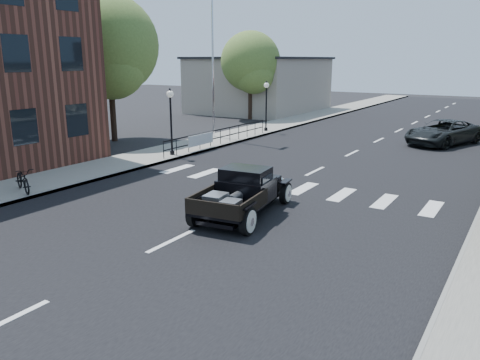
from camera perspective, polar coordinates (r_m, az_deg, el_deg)
The scene contains 15 objects.
ground at distance 15.63m, azimuth -1.18°, elevation -4.03°, with size 120.00×120.00×0.00m, color black.
road at distance 28.98m, azimuth 15.44°, elevation 4.12°, with size 14.00×80.00×0.02m, color black.
road_markings at distance 24.32m, azimuth 11.93°, elevation 2.39°, with size 12.00×60.00×0.06m, color silver, non-canonical shape.
sidewalk_left at distance 32.41m, azimuth 0.90°, elevation 5.81°, with size 3.00×80.00×0.15m, color gray.
low_building_left at distance 46.60m, azimuth 2.46°, elevation 11.44°, with size 10.00×12.00×5.00m, color #A89C8D.
railing at distance 27.53m, azimuth -2.40°, elevation 5.46°, with size 0.08×10.00×1.00m, color black, non-canonical shape.
banner at distance 25.92m, azimuth -4.77°, elevation 4.41°, with size 0.04×2.20×0.60m, color silver, non-canonical shape.
lamp_post_b at distance 24.41m, azimuth -8.40°, elevation 7.03°, with size 0.36×0.36×3.42m, color black, non-canonical shape.
lamp_post_c at distance 32.60m, azimuth 3.21°, elevation 9.00°, with size 0.36×0.36×3.42m, color black, non-canonical shape.
flagpole at distance 29.94m, azimuth -3.37°, elevation 16.67°, with size 0.12×0.12×11.94m, color silver.
big_tree_near at distance 30.11m, azimuth -15.57°, elevation 12.90°, with size 5.99×5.99×8.80m, color #536D2E, non-canonical shape.
big_tree_far at distance 40.12m, azimuth 1.27°, elevation 12.60°, with size 4.97×4.97×7.29m, color #536D2E, non-canonical shape.
hotrod_pickup at distance 15.18m, azimuth 0.38°, elevation -1.45°, with size 2.14×4.58×1.59m, color black, non-canonical shape.
second_car at distance 30.53m, azimuth 23.50°, elevation 5.32°, with size 2.44×5.28×1.47m, color black.
motorcycle at distance 19.28m, azimuth -24.95°, elevation 0.05°, with size 0.61×1.74×0.92m, color black.
Camera 1 is at (8.19, -12.35, 4.96)m, focal length 35.00 mm.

